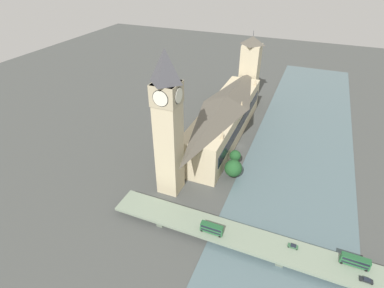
{
  "coord_description": "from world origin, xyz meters",
  "views": [
    {
      "loc": [
        -33.22,
        164.56,
        108.87
      ],
      "look_at": [
        18.35,
        40.25,
        21.32
      ],
      "focal_mm": 28.0,
      "sensor_mm": 36.0,
      "label": 1
    }
  ],
  "objects_px": {
    "double_decker_bus_lead": "(355,261)",
    "double_decker_bus_mid": "(212,228)",
    "victoria_tower": "(250,70)",
    "car_northbound_tail": "(293,246)",
    "parliament_hall": "(225,117)",
    "clock_tower": "(168,123)",
    "road_bridge": "(282,250)",
    "car_southbound_lead": "(366,280)"
  },
  "relations": [
    {
      "from": "double_decker_bus_mid",
      "to": "car_northbound_tail",
      "type": "height_order",
      "value": "double_decker_bus_mid"
    },
    {
      "from": "road_bridge",
      "to": "double_decker_bus_mid",
      "type": "bearing_deg",
      "value": 5.67
    },
    {
      "from": "victoria_tower",
      "to": "road_bridge",
      "type": "height_order",
      "value": "victoria_tower"
    },
    {
      "from": "car_northbound_tail",
      "to": "car_southbound_lead",
      "type": "height_order",
      "value": "car_southbound_lead"
    },
    {
      "from": "car_northbound_tail",
      "to": "double_decker_bus_lead",
      "type": "bearing_deg",
      "value": -178.97
    },
    {
      "from": "parliament_hall",
      "to": "double_decker_bus_lead",
      "type": "distance_m",
      "value": 112.77
    },
    {
      "from": "car_southbound_lead",
      "to": "clock_tower",
      "type": "bearing_deg",
      "value": -14.06
    },
    {
      "from": "road_bridge",
      "to": "car_southbound_lead",
      "type": "relative_size",
      "value": 33.28
    },
    {
      "from": "parliament_hall",
      "to": "double_decker_bus_mid",
      "type": "distance_m",
      "value": 89.61
    },
    {
      "from": "road_bridge",
      "to": "victoria_tower",
      "type": "bearing_deg",
      "value": -70.86
    },
    {
      "from": "parliament_hall",
      "to": "road_bridge",
      "type": "distance_m",
      "value": 98.91
    },
    {
      "from": "double_decker_bus_mid",
      "to": "clock_tower",
      "type": "bearing_deg",
      "value": -37.04
    },
    {
      "from": "double_decker_bus_mid",
      "to": "car_northbound_tail",
      "type": "xyz_separation_m",
      "value": [
        -34.12,
        -5.69,
        -2.03
      ]
    },
    {
      "from": "clock_tower",
      "to": "car_southbound_lead",
      "type": "height_order",
      "value": "clock_tower"
    },
    {
      "from": "victoria_tower",
      "to": "double_decker_bus_mid",
      "type": "height_order",
      "value": "victoria_tower"
    },
    {
      "from": "parliament_hall",
      "to": "double_decker_bus_lead",
      "type": "bearing_deg",
      "value": 134.23
    },
    {
      "from": "parliament_hall",
      "to": "car_northbound_tail",
      "type": "bearing_deg",
      "value": 124.31
    },
    {
      "from": "double_decker_bus_lead",
      "to": "victoria_tower",
      "type": "bearing_deg",
      "value": -61.6
    },
    {
      "from": "double_decker_bus_mid",
      "to": "car_southbound_lead",
      "type": "distance_m",
      "value": 61.47
    },
    {
      "from": "double_decker_bus_lead",
      "to": "car_southbound_lead",
      "type": "relative_size",
      "value": 2.29
    },
    {
      "from": "victoria_tower",
      "to": "car_southbound_lead",
      "type": "relative_size",
      "value": 12.18
    },
    {
      "from": "victoria_tower",
      "to": "car_southbound_lead",
      "type": "bearing_deg",
      "value": 118.71
    },
    {
      "from": "car_southbound_lead",
      "to": "double_decker_bus_mid",
      "type": "bearing_deg",
      "value": 0.41
    },
    {
      "from": "clock_tower",
      "to": "double_decker_bus_mid",
      "type": "height_order",
      "value": "clock_tower"
    },
    {
      "from": "parliament_hall",
      "to": "car_southbound_lead",
      "type": "bearing_deg",
      "value": 133.76
    },
    {
      "from": "road_bridge",
      "to": "double_decker_bus_lead",
      "type": "height_order",
      "value": "double_decker_bus_lead"
    },
    {
      "from": "clock_tower",
      "to": "car_northbound_tail",
      "type": "xyz_separation_m",
      "value": [
        -65.5,
        18.0,
        -35.77
      ]
    },
    {
      "from": "clock_tower",
      "to": "road_bridge",
      "type": "height_order",
      "value": "clock_tower"
    },
    {
      "from": "double_decker_bus_lead",
      "to": "double_decker_bus_mid",
      "type": "distance_m",
      "value": 57.63
    },
    {
      "from": "victoria_tower",
      "to": "car_northbound_tail",
      "type": "relative_size",
      "value": 13.6
    },
    {
      "from": "car_northbound_tail",
      "to": "car_southbound_lead",
      "type": "relative_size",
      "value": 0.9
    },
    {
      "from": "parliament_hall",
      "to": "clock_tower",
      "type": "distance_m",
      "value": 68.8
    },
    {
      "from": "double_decker_bus_mid",
      "to": "road_bridge",
      "type": "bearing_deg",
      "value": -174.33
    },
    {
      "from": "double_decker_bus_mid",
      "to": "car_southbound_lead",
      "type": "bearing_deg",
      "value": -179.59
    },
    {
      "from": "victoria_tower",
      "to": "double_decker_bus_lead",
      "type": "distance_m",
      "value": 166.3
    },
    {
      "from": "victoria_tower",
      "to": "road_bridge",
      "type": "distance_m",
      "value": 158.75
    },
    {
      "from": "road_bridge",
      "to": "car_northbound_tail",
      "type": "relative_size",
      "value": 37.16
    },
    {
      "from": "parliament_hall",
      "to": "clock_tower",
      "type": "relative_size",
      "value": 1.42
    },
    {
      "from": "double_decker_bus_lead",
      "to": "double_decker_bus_mid",
      "type": "bearing_deg",
      "value": 6.08
    },
    {
      "from": "victoria_tower",
      "to": "car_northbound_tail",
      "type": "xyz_separation_m",
      "value": [
        -55.34,
        145.65,
        -21.95
      ]
    },
    {
      "from": "clock_tower",
      "to": "victoria_tower",
      "type": "relative_size",
      "value": 1.31
    },
    {
      "from": "parliament_hall",
      "to": "car_northbound_tail",
      "type": "xyz_separation_m",
      "value": [
        -55.28,
        81.01,
        -10.11
      ]
    }
  ]
}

